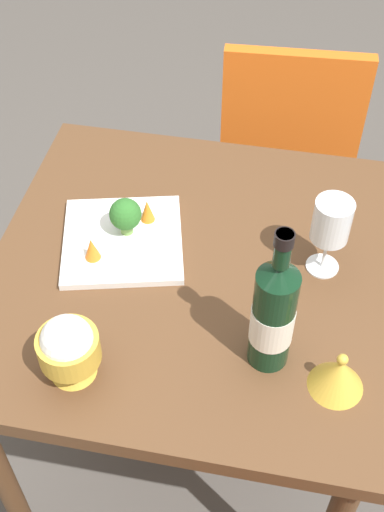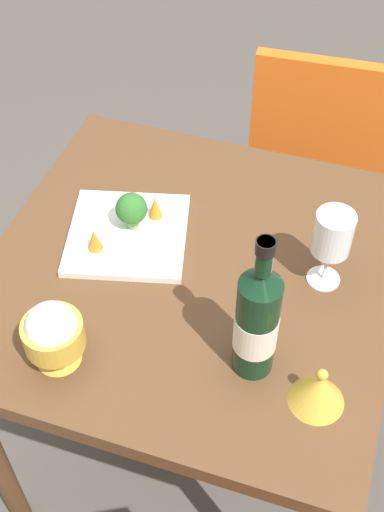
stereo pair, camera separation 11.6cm
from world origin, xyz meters
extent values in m
plane|color=#4C4742|center=(0.00, 0.00, 0.00)|extent=(8.00, 8.00, 0.00)
cube|color=brown|center=(0.00, 0.00, 0.72)|extent=(0.84, 0.84, 0.04)
cylinder|color=brown|center=(-0.36, -0.36, 0.35)|extent=(0.05, 0.05, 0.70)
cylinder|color=brown|center=(-0.36, 0.36, 0.35)|extent=(0.05, 0.05, 0.70)
cube|color=orange|center=(-0.87, 0.14, 0.44)|extent=(0.42, 0.42, 0.02)
cube|color=orange|center=(-0.69, 0.16, 0.65)|extent=(0.06, 0.40, 0.40)
cylinder|color=black|center=(-1.03, -0.04, 0.21)|extent=(0.03, 0.03, 0.43)
cylinder|color=black|center=(-1.05, 0.30, 0.21)|extent=(0.03, 0.03, 0.43)
cylinder|color=black|center=(-0.69, -0.01, 0.21)|extent=(0.03, 0.03, 0.43)
cylinder|color=black|center=(-0.71, 0.32, 0.21)|extent=(0.03, 0.03, 0.43)
cylinder|color=black|center=(0.19, 0.18, 0.86)|extent=(0.08, 0.08, 0.22)
cone|color=black|center=(0.19, 0.18, 0.98)|extent=(0.08, 0.08, 0.03)
cylinder|color=black|center=(0.19, 0.18, 1.03)|extent=(0.03, 0.03, 0.07)
cylinder|color=black|center=(0.19, 0.18, 1.06)|extent=(0.03, 0.03, 0.02)
cylinder|color=silver|center=(0.19, 0.18, 0.84)|extent=(0.08, 0.08, 0.08)
cylinder|color=white|center=(-0.05, 0.26, 0.75)|extent=(0.07, 0.07, 0.00)
cylinder|color=white|center=(-0.05, 0.26, 0.79)|extent=(0.01, 0.01, 0.08)
cylinder|color=white|center=(-0.05, 0.26, 0.88)|extent=(0.08, 0.08, 0.09)
cone|color=gold|center=(0.29, -0.16, 0.77)|extent=(0.08, 0.08, 0.04)
cylinder|color=gold|center=(0.29, -0.16, 0.82)|extent=(0.11, 0.11, 0.05)
sphere|color=white|center=(0.29, -0.16, 0.84)|extent=(0.09, 0.09, 0.09)
cone|color=gold|center=(0.23, 0.30, 0.78)|extent=(0.10, 0.10, 0.07)
sphere|color=gold|center=(0.23, 0.30, 0.83)|extent=(0.02, 0.02, 0.02)
cube|color=white|center=(-0.04, -0.16, 0.75)|extent=(0.30, 0.30, 0.02)
cylinder|color=#729E4C|center=(-0.06, -0.15, 0.77)|extent=(0.03, 0.03, 0.03)
sphere|color=#2D6B28|center=(-0.06, -0.15, 0.81)|extent=(0.07, 0.07, 0.07)
cone|color=orange|center=(-0.10, -0.12, 0.79)|extent=(0.03, 0.03, 0.05)
cone|color=orange|center=(0.03, -0.20, 0.79)|extent=(0.03, 0.03, 0.05)
camera|label=1|loc=(0.90, 0.17, 1.78)|focal=46.96mm
camera|label=2|loc=(0.87, 0.29, 1.78)|focal=46.96mm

